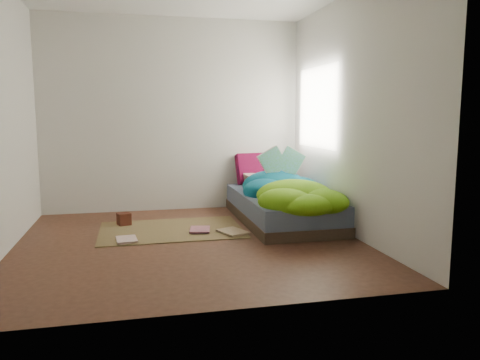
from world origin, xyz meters
name	(u,v)px	position (x,y,z in m)	size (l,w,h in m)	color
ground	(190,242)	(0.00, 0.00, 0.00)	(3.50, 3.50, 0.00)	#45251A
room_walls	(189,83)	(0.01, 0.01, 1.63)	(3.54, 3.54, 2.62)	silver
bed	(281,208)	(1.22, 0.72, 0.17)	(1.00, 2.00, 0.34)	#37291E
duvet	(287,183)	(1.22, 0.50, 0.51)	(0.96, 1.84, 0.34)	navy
rug	(171,230)	(-0.15, 0.55, 0.01)	(1.60, 1.10, 0.01)	brown
pillow_floral	(268,180)	(1.27, 1.50, 0.41)	(0.65, 0.40, 0.14)	beige
pillow_magenta	(252,169)	(1.07, 1.63, 0.55)	(0.43, 0.13, 0.43)	#4D051E
open_book	(282,153)	(1.27, 0.88, 0.83)	(0.49, 0.11, 0.30)	green
wooden_box	(124,219)	(-0.68, 0.90, 0.08)	(0.14, 0.14, 0.14)	#3E1A0E
floor_book_a	(116,240)	(-0.75, 0.16, 0.02)	(0.21, 0.28, 0.02)	silver
floor_book_b	(190,230)	(0.05, 0.41, 0.03)	(0.22, 0.30, 0.03)	#C7738B
floor_book_c	(224,233)	(0.39, 0.18, 0.02)	(0.24, 0.33, 0.02)	tan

